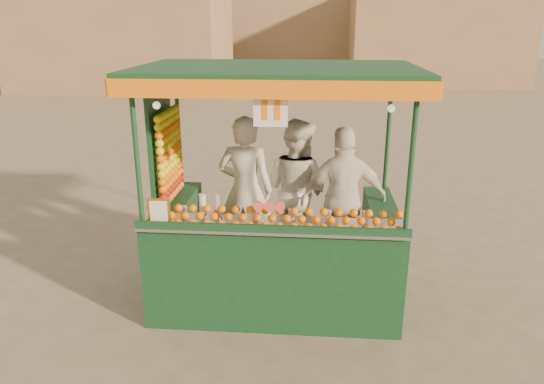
# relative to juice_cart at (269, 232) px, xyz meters

# --- Properties ---
(ground) EXTENTS (90.00, 90.00, 0.00)m
(ground) POSITION_rel_juice_cart_xyz_m (-0.04, 0.25, -0.92)
(ground) COLOR #685D4A
(ground) RESTS_ON ground
(building_left) EXTENTS (10.00, 6.00, 6.00)m
(building_left) POSITION_rel_juice_cart_xyz_m (-9.04, 20.25, 2.08)
(building_left) COLOR #967355
(building_left) RESTS_ON ground
(building_right) EXTENTS (9.00, 6.00, 5.00)m
(building_right) POSITION_rel_juice_cart_xyz_m (6.96, 24.25, 1.58)
(building_right) COLOR #967355
(building_right) RESTS_ON ground
(building_center) EXTENTS (14.00, 7.00, 7.00)m
(building_center) POSITION_rel_juice_cart_xyz_m (-2.04, 30.25, 2.58)
(building_center) COLOR #967355
(building_center) RESTS_ON ground
(juice_cart) EXTENTS (3.12, 2.02, 2.83)m
(juice_cart) POSITION_rel_juice_cart_xyz_m (0.00, 0.00, 0.00)
(juice_cart) COLOR #0D331A
(juice_cart) RESTS_ON ground
(vendor_left) EXTENTS (0.74, 0.52, 1.90)m
(vendor_left) POSITION_rel_juice_cart_xyz_m (-0.34, 0.45, 0.36)
(vendor_left) COLOR silver
(vendor_left) RESTS_ON ground
(vendor_middle) EXTENTS (1.13, 1.08, 1.84)m
(vendor_middle) POSITION_rel_juice_cart_xyz_m (0.30, 0.64, 0.33)
(vendor_middle) COLOR white
(vendor_middle) RESTS_ON ground
(vendor_right) EXTENTS (1.11, 0.60, 1.80)m
(vendor_right) POSITION_rel_juice_cart_xyz_m (0.88, 0.34, 0.31)
(vendor_right) COLOR white
(vendor_right) RESTS_ON ground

